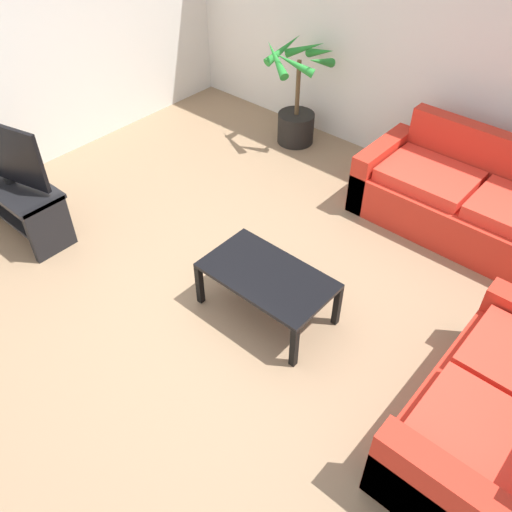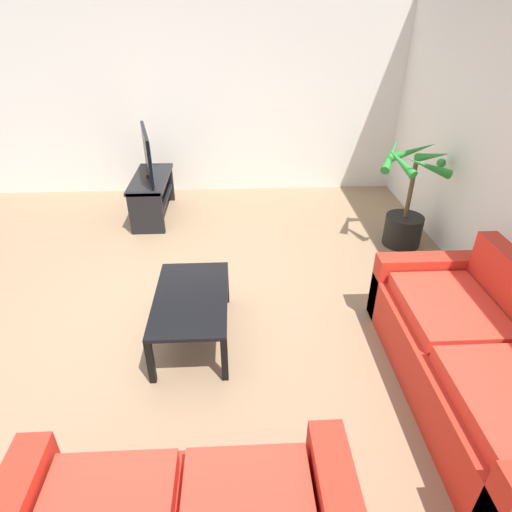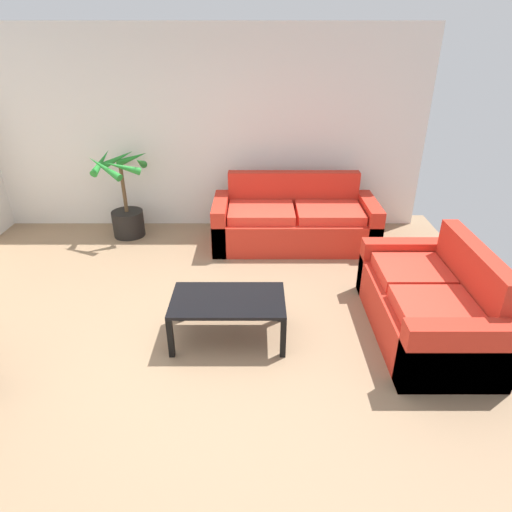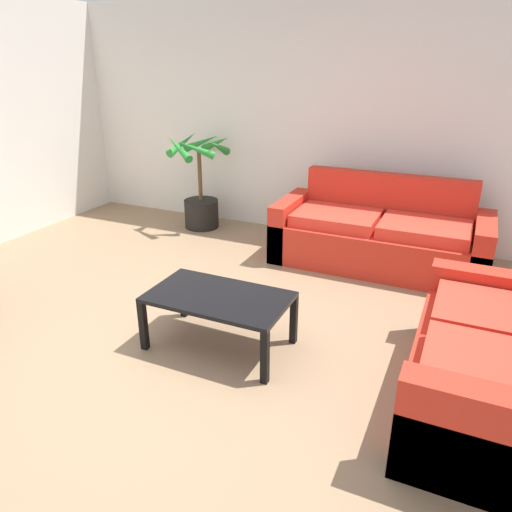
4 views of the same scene
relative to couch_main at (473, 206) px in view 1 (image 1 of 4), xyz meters
name	(u,v)px [view 1 (image 1 of 4)]	position (x,y,z in m)	size (l,w,h in m)	color
ground_plane	(213,301)	(-1.18, -2.28, -0.30)	(6.60, 6.60, 0.00)	#937556
wall_back	(419,41)	(-1.18, 0.72, 1.05)	(6.00, 0.06, 2.70)	silver
couch_main	(473,206)	(0.00, 0.00, 0.00)	(2.13, 0.90, 0.90)	red
couch_loveseat	(503,418)	(1.10, -1.99, 0.00)	(0.90, 1.66, 0.90)	red
tv_stand	(17,199)	(-3.24, -2.78, 0.05)	(1.10, 0.45, 0.54)	black
coffee_table	(267,279)	(-0.77, -2.07, 0.07)	(1.03, 0.60, 0.43)	black
potted_palm	(297,106)	(-2.30, 0.27, 0.15)	(0.76, 0.81, 1.19)	black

